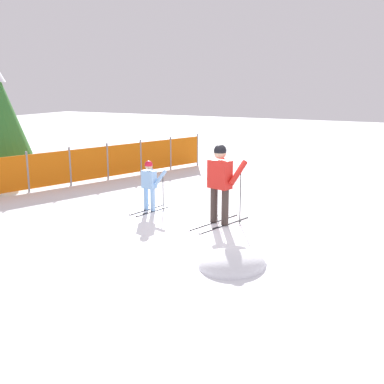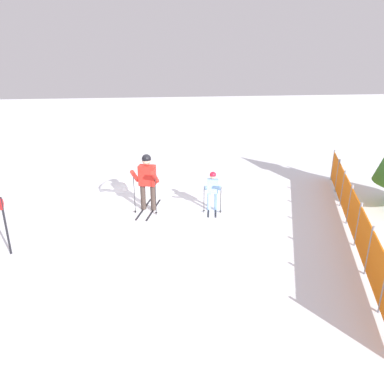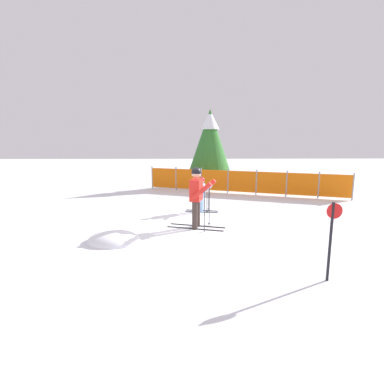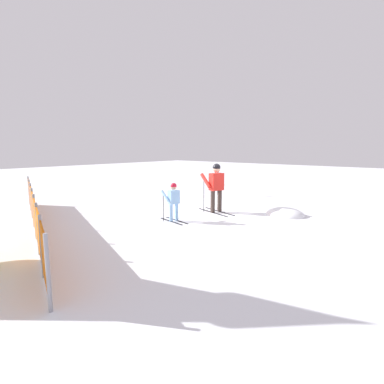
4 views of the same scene
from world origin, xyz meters
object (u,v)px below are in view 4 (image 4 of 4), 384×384
Objects in this scene: skier_adult at (216,183)px; safety_fence at (34,212)px; skier_child at (173,199)px; trail_marker at (218,176)px.

safety_fence is at bearing 83.21° from skier_adult.
trail_marker is (2.04, -5.29, 0.18)m from skier_child.
trail_marker is at bearing -89.91° from safety_fence.
skier_adult is 1.20× the size of trail_marker.
trail_marker is (0.01, -8.71, 0.32)m from safety_fence.
trail_marker is at bearing -39.46° from skier_adult.
skier_adult reaches higher than skier_child.
skier_adult is 1.43× the size of skier_child.
skier_child is 0.84× the size of trail_marker.
safety_fence is at bearing 90.09° from trail_marker.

